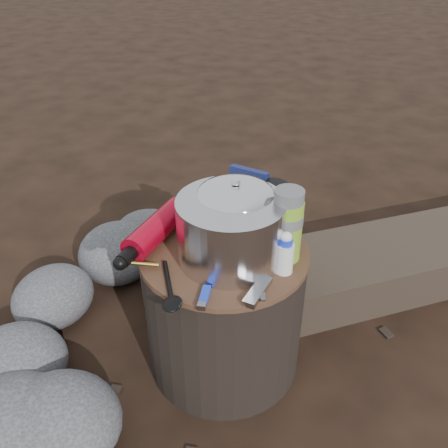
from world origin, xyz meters
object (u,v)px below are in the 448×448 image
(travel_mug, at_px, (272,206))
(fuel_bottle, at_px, (156,229))
(stump, at_px, (224,308))
(camping_pot, at_px, (235,216))
(log_main, at_px, (409,259))
(thermos, at_px, (287,225))

(travel_mug, bearing_deg, fuel_bottle, -150.50)
(stump, xyz_separation_m, travel_mug, (0.09, 0.15, 0.26))
(stump, bearing_deg, camping_pot, 44.37)
(log_main, height_order, camping_pot, camping_pot)
(stump, height_order, fuel_bottle, fuel_bottle)
(stump, distance_m, camping_pot, 0.29)
(camping_pot, relative_size, travel_mug, 1.51)
(fuel_bottle, distance_m, thermos, 0.34)
(fuel_bottle, distance_m, travel_mug, 0.31)
(stump, xyz_separation_m, log_main, (0.53, 0.56, -0.12))
(stump, xyz_separation_m, camping_pot, (0.02, 0.02, 0.29))
(stump, height_order, travel_mug, travel_mug)
(stump, distance_m, thermos, 0.33)
(stump, xyz_separation_m, thermos, (0.15, 0.02, 0.29))
(camping_pot, relative_size, thermos, 1.00)
(fuel_bottle, bearing_deg, camping_pot, 16.43)
(log_main, bearing_deg, travel_mug, -81.61)
(stump, relative_size, travel_mug, 3.52)
(stump, relative_size, fuel_bottle, 1.49)
(stump, bearing_deg, travel_mug, 58.73)
(travel_mug, bearing_deg, camping_pot, -118.17)
(fuel_bottle, xyz_separation_m, travel_mug, (0.27, 0.15, 0.03))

